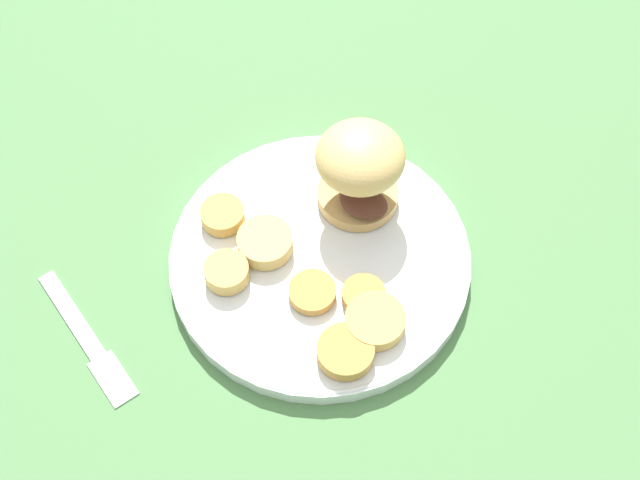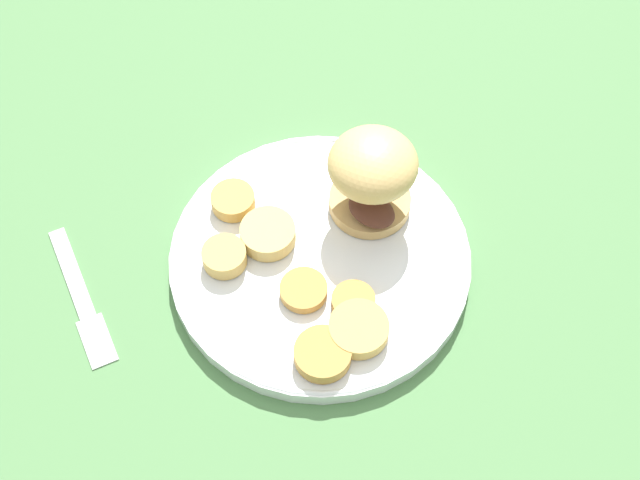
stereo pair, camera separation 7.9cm
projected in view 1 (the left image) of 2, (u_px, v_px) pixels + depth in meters
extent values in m
plane|color=#4C7A47|center=(320.00, 264.00, 0.83)|extent=(4.00, 4.00, 0.00)
cylinder|color=white|center=(320.00, 260.00, 0.82)|extent=(0.28, 0.28, 0.02)
torus|color=white|center=(320.00, 256.00, 0.81)|extent=(0.27, 0.27, 0.01)
cylinder|color=tan|center=(358.00, 195.00, 0.84)|extent=(0.08, 0.08, 0.01)
ellipsoid|color=#4C281E|center=(359.00, 183.00, 0.82)|extent=(0.04, 0.04, 0.01)
ellipsoid|color=brown|center=(350.00, 149.00, 0.84)|extent=(0.03, 0.03, 0.02)
ellipsoid|color=#4C281E|center=(363.00, 202.00, 0.81)|extent=(0.05, 0.05, 0.02)
ellipsoid|color=#563323|center=(357.00, 187.00, 0.83)|extent=(0.03, 0.04, 0.01)
ellipsoid|color=#DBB26B|center=(360.00, 157.00, 0.79)|extent=(0.08, 0.08, 0.05)
cylinder|color=tan|center=(223.00, 215.00, 0.83)|extent=(0.04, 0.04, 0.01)
cylinder|color=#DBB766|center=(265.00, 242.00, 0.81)|extent=(0.05, 0.05, 0.02)
cylinder|color=tan|center=(227.00, 272.00, 0.79)|extent=(0.04, 0.04, 0.02)
cylinder|color=#BC8942|center=(364.00, 295.00, 0.78)|extent=(0.04, 0.04, 0.01)
cylinder|color=#BC8942|center=(346.00, 352.00, 0.75)|extent=(0.05, 0.05, 0.01)
cylinder|color=tan|center=(375.00, 321.00, 0.77)|extent=(0.05, 0.05, 0.01)
cylinder|color=#BC8942|center=(312.00, 292.00, 0.79)|extent=(0.04, 0.04, 0.01)
cube|color=silver|center=(71.00, 314.00, 0.80)|extent=(0.03, 0.10, 0.00)
cube|color=silver|center=(113.00, 379.00, 0.77)|extent=(0.03, 0.05, 0.00)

